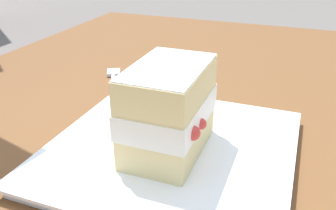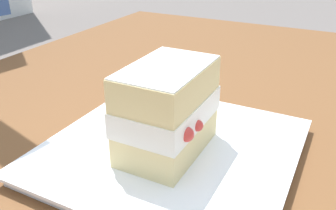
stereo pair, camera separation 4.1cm
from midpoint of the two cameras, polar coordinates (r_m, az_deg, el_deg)
The scene contains 4 objects.
patio_table at distance 0.50m, azimuth -1.44°, elevation -15.91°, with size 1.40×0.96×0.71m.
dessert_plate at distance 0.43m, azimuth -2.69°, elevation -7.06°, with size 0.28×0.28×0.02m.
cake_slice at distance 0.39m, azimuth -2.26°, elevation -1.00°, with size 0.12×0.08×0.10m.
dessert_fork at distance 0.63m, azimuth -10.57°, elevation 3.21°, with size 0.16×0.09×0.01m.
Camera 1 is at (0.35, 0.13, 0.95)m, focal length 38.54 mm.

